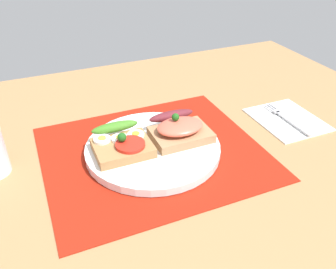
{
  "coord_description": "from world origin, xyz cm",
  "views": [
    {
      "loc": [
        -18.39,
        -50.17,
        38.25
      ],
      "look_at": [
        3.0,
        0.0,
        3.27
      ],
      "focal_mm": 38.2,
      "sensor_mm": 36.0,
      "label": 1
    }
  ],
  "objects_px": {
    "sandwich_egg_tomato": "(122,143)",
    "napkin": "(288,120)",
    "sandwich_salmon": "(179,129)",
    "plate": "(153,148)",
    "fork": "(286,118)"
  },
  "relations": [
    {
      "from": "napkin",
      "to": "fork",
      "type": "xyz_separation_m",
      "value": [
        -0.01,
        0.0,
        0.0
      ]
    },
    {
      "from": "fork",
      "to": "sandwich_egg_tomato",
      "type": "bearing_deg",
      "value": 178.34
    },
    {
      "from": "sandwich_egg_tomato",
      "to": "napkin",
      "type": "height_order",
      "value": "sandwich_egg_tomato"
    },
    {
      "from": "sandwich_salmon",
      "to": "plate",
      "type": "bearing_deg",
      "value": -173.3
    },
    {
      "from": "sandwich_salmon",
      "to": "napkin",
      "type": "xyz_separation_m",
      "value": [
        0.25,
        -0.01,
        -0.03
      ]
    },
    {
      "from": "sandwich_egg_tomato",
      "to": "sandwich_salmon",
      "type": "height_order",
      "value": "sandwich_salmon"
    },
    {
      "from": "plate",
      "to": "sandwich_egg_tomato",
      "type": "distance_m",
      "value": 0.06
    },
    {
      "from": "sandwich_salmon",
      "to": "napkin",
      "type": "distance_m",
      "value": 0.25
    },
    {
      "from": "plate",
      "to": "sandwich_egg_tomato",
      "type": "bearing_deg",
      "value": 170.6
    },
    {
      "from": "sandwich_egg_tomato",
      "to": "napkin",
      "type": "distance_m",
      "value": 0.36
    },
    {
      "from": "plate",
      "to": "napkin",
      "type": "height_order",
      "value": "plate"
    },
    {
      "from": "sandwich_salmon",
      "to": "sandwich_egg_tomato",
      "type": "bearing_deg",
      "value": 178.62
    },
    {
      "from": "plate",
      "to": "fork",
      "type": "relative_size",
      "value": 1.77
    },
    {
      "from": "sandwich_egg_tomato",
      "to": "plate",
      "type": "bearing_deg",
      "value": -9.4
    },
    {
      "from": "sandwich_egg_tomato",
      "to": "sandwich_salmon",
      "type": "bearing_deg",
      "value": -1.38
    }
  ]
}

